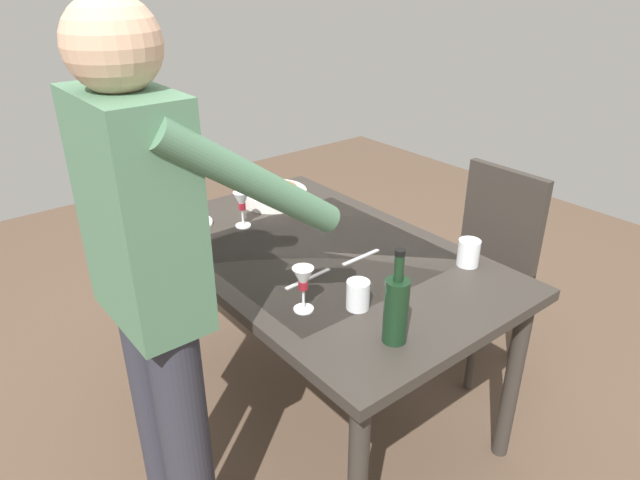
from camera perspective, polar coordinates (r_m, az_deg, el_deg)
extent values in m
plane|color=brown|center=(2.58, 0.00, -16.15)|extent=(6.00, 6.00, 0.00)
cube|color=#332D28|center=(2.16, 0.00, -1.67)|extent=(1.45, 0.91, 0.04)
cube|color=#C6AD89|center=(2.15, 0.00, -1.24)|extent=(0.79, 0.77, 0.00)
cylinder|color=#332D28|center=(2.26, 18.82, -13.23)|extent=(0.06, 0.06, 0.71)
cylinder|color=#332D28|center=(3.00, -2.08, -1.28)|extent=(0.06, 0.06, 0.71)
cylinder|color=#332D28|center=(2.67, -15.49, -6.04)|extent=(0.06, 0.06, 0.71)
cube|color=black|center=(2.68, 15.03, -3.47)|extent=(0.40, 0.40, 0.04)
cube|color=#332D28|center=(2.71, 17.93, 2.26)|extent=(0.40, 0.04, 0.45)
cylinder|color=#332D28|center=(2.85, 19.32, -7.59)|extent=(0.04, 0.04, 0.43)
cylinder|color=#332D28|center=(3.00, 13.95, -4.94)|extent=(0.04, 0.04, 0.43)
cylinder|color=#332D28|center=(2.60, 15.14, -10.41)|extent=(0.04, 0.04, 0.43)
cylinder|color=#332D28|center=(2.77, 9.54, -7.32)|extent=(0.04, 0.04, 0.43)
cylinder|color=#2D2D38|center=(1.96, -15.92, -16.60)|extent=(0.14, 0.14, 0.88)
cylinder|color=#2D2D38|center=(1.82, -13.16, -20.18)|extent=(0.14, 0.14, 0.88)
cube|color=#4C7556|center=(1.48, -17.81, 2.69)|extent=(0.36, 0.20, 0.60)
sphere|color=tan|center=(1.38, -20.17, 18.04)|extent=(0.22, 0.22, 0.22)
cylinder|color=#4C7556|center=(1.69, -12.95, 8.86)|extent=(0.08, 0.52, 0.40)
cylinder|color=#4C7556|center=(1.41, -6.56, 5.81)|extent=(0.08, 0.52, 0.40)
cylinder|color=black|center=(1.63, 7.65, -7.11)|extent=(0.07, 0.07, 0.20)
cylinder|color=black|center=(1.56, 7.95, -2.81)|extent=(0.03, 0.03, 0.08)
cylinder|color=black|center=(1.53, 8.06, -1.24)|extent=(0.03, 0.03, 0.02)
cylinder|color=white|center=(2.38, -7.74, 1.46)|extent=(0.06, 0.06, 0.01)
cylinder|color=white|center=(2.36, -7.79, 2.30)|extent=(0.01, 0.01, 0.07)
cone|color=white|center=(2.33, -7.90, 3.93)|extent=(0.07, 0.07, 0.07)
cylinder|color=maroon|center=(2.34, -7.87, 3.42)|extent=(0.03, 0.03, 0.03)
cylinder|color=white|center=(1.80, -1.66, -6.95)|extent=(0.06, 0.06, 0.01)
cylinder|color=white|center=(1.78, -1.68, -5.93)|extent=(0.01, 0.01, 0.07)
cone|color=white|center=(1.74, -1.71, -3.92)|extent=(0.07, 0.07, 0.07)
cylinder|color=maroon|center=(1.76, -1.70, -4.55)|extent=(0.03, 0.03, 0.03)
cylinder|color=silver|center=(2.36, -0.26, 2.72)|extent=(0.07, 0.07, 0.09)
cylinder|color=silver|center=(2.10, 14.73, -1.24)|extent=(0.08, 0.08, 0.10)
cylinder|color=silver|center=(1.79, 3.84, -5.53)|extent=(0.07, 0.07, 0.09)
cylinder|color=silver|center=(2.60, -4.66, 4.47)|extent=(0.30, 0.30, 0.05)
cylinder|color=#C6562D|center=(2.59, -4.68, 4.94)|extent=(0.22, 0.22, 0.03)
cylinder|color=silver|center=(2.42, -13.47, 1.56)|extent=(0.23, 0.23, 0.01)
cube|color=silver|center=(1.96, -1.19, -3.92)|extent=(0.03, 0.20, 0.00)
cube|color=silver|center=(2.11, 4.15, -1.74)|extent=(0.02, 0.18, 0.00)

